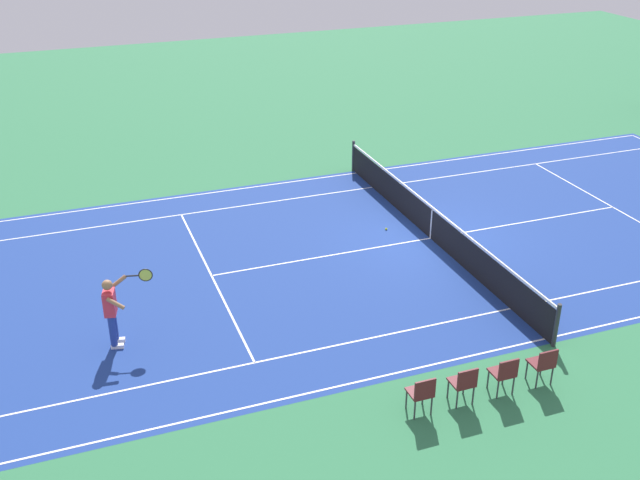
{
  "coord_description": "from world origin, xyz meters",
  "views": [
    {
      "loc": [
        9.71,
        17.13,
        9.53
      ],
      "look_at": [
        3.65,
        0.72,
        0.9
      ],
      "focal_mm": 42.39,
      "sensor_mm": 36.0,
      "label": 1
    }
  ],
  "objects_px": {
    "tennis_player_near": "(112,309)",
    "tennis_ball": "(386,229)",
    "tennis_net": "(432,223)",
    "spectator_chair_2": "(464,382)",
    "spectator_chair_1": "(504,372)",
    "spectator_chair_0": "(543,363)",
    "spectator_chair_3": "(422,392)"
  },
  "relations": [
    {
      "from": "tennis_net",
      "to": "tennis_player_near",
      "type": "xyz_separation_m",
      "value": [
        9.09,
        2.38,
        0.44
      ]
    },
    {
      "from": "spectator_chair_3",
      "to": "spectator_chair_2",
      "type": "bearing_deg",
      "value": 180.0
    },
    {
      "from": "spectator_chair_1",
      "to": "tennis_net",
      "type": "bearing_deg",
      "value": -106.26
    },
    {
      "from": "tennis_net",
      "to": "spectator_chair_0",
      "type": "relative_size",
      "value": 13.3
    },
    {
      "from": "spectator_chair_1",
      "to": "tennis_ball",
      "type": "bearing_deg",
      "value": -97.58
    },
    {
      "from": "tennis_player_near",
      "to": "spectator_chair_0",
      "type": "relative_size",
      "value": 1.93
    },
    {
      "from": "tennis_player_near",
      "to": "spectator_chair_0",
      "type": "xyz_separation_m",
      "value": [
        -8.0,
        4.48,
        -0.41
      ]
    },
    {
      "from": "tennis_ball",
      "to": "spectator_chair_1",
      "type": "xyz_separation_m",
      "value": [
        1.04,
        7.81,
        0.49
      ]
    },
    {
      "from": "tennis_ball",
      "to": "spectator_chair_3",
      "type": "bearing_deg",
      "value": 69.77
    },
    {
      "from": "tennis_ball",
      "to": "tennis_net",
      "type": "bearing_deg",
      "value": 135.42
    },
    {
      "from": "spectator_chair_1",
      "to": "spectator_chair_3",
      "type": "xyz_separation_m",
      "value": [
        1.84,
        0.0,
        0.0
      ]
    },
    {
      "from": "tennis_net",
      "to": "tennis_ball",
      "type": "height_order",
      "value": "tennis_net"
    },
    {
      "from": "tennis_player_near",
      "to": "spectator_chair_2",
      "type": "height_order",
      "value": "tennis_player_near"
    },
    {
      "from": "spectator_chair_0",
      "to": "spectator_chair_2",
      "type": "distance_m",
      "value": 1.84
    },
    {
      "from": "tennis_net",
      "to": "spectator_chair_1",
      "type": "distance_m",
      "value": 7.15
    },
    {
      "from": "tennis_player_near",
      "to": "spectator_chair_0",
      "type": "height_order",
      "value": "tennis_player_near"
    },
    {
      "from": "tennis_net",
      "to": "spectator_chair_2",
      "type": "bearing_deg",
      "value": 66.94
    },
    {
      "from": "tennis_net",
      "to": "tennis_player_near",
      "type": "height_order",
      "value": "tennis_player_near"
    },
    {
      "from": "spectator_chair_2",
      "to": "tennis_ball",
      "type": "bearing_deg",
      "value": -104.08
    },
    {
      "from": "tennis_net",
      "to": "spectator_chair_1",
      "type": "bearing_deg",
      "value": 73.74
    },
    {
      "from": "tennis_player_near",
      "to": "spectator_chair_3",
      "type": "relative_size",
      "value": 1.93
    },
    {
      "from": "spectator_chair_0",
      "to": "spectator_chair_3",
      "type": "xyz_separation_m",
      "value": [
        2.76,
        0.0,
        0.0
      ]
    },
    {
      "from": "spectator_chair_1",
      "to": "spectator_chair_3",
      "type": "distance_m",
      "value": 1.84
    },
    {
      "from": "spectator_chair_1",
      "to": "tennis_player_near",
      "type": "bearing_deg",
      "value": -32.28
    },
    {
      "from": "tennis_player_near",
      "to": "spectator_chair_1",
      "type": "distance_m",
      "value": 8.39
    },
    {
      "from": "tennis_net",
      "to": "tennis_ball",
      "type": "bearing_deg",
      "value": -44.58
    },
    {
      "from": "tennis_net",
      "to": "tennis_ball",
      "type": "distance_m",
      "value": 1.43
    },
    {
      "from": "tennis_player_near",
      "to": "spectator_chair_1",
      "type": "xyz_separation_m",
      "value": [
        -7.09,
        4.48,
        -0.41
      ]
    },
    {
      "from": "tennis_ball",
      "to": "spectator_chair_0",
      "type": "distance_m",
      "value": 7.82
    },
    {
      "from": "tennis_player_near",
      "to": "tennis_ball",
      "type": "xyz_separation_m",
      "value": [
        -8.12,
        -3.33,
        -0.9
      ]
    },
    {
      "from": "tennis_net",
      "to": "spectator_chair_2",
      "type": "xyz_separation_m",
      "value": [
        2.92,
        6.86,
        0.03
      ]
    },
    {
      "from": "tennis_net",
      "to": "tennis_ball",
      "type": "xyz_separation_m",
      "value": [
        0.96,
        -0.95,
        -0.46
      ]
    }
  ]
}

